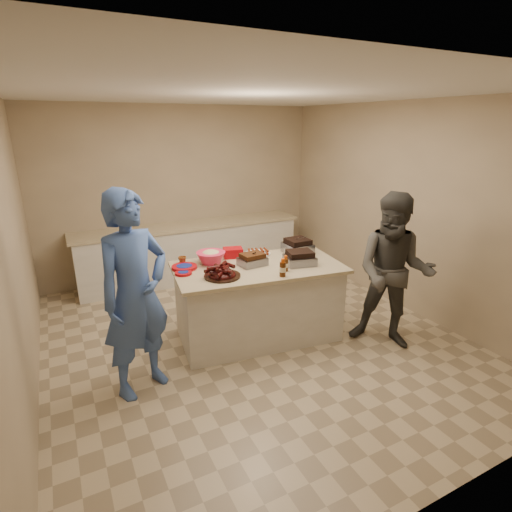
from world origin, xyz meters
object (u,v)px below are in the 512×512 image
rib_platter (222,277)px  bbq_bottle_b (285,271)px  mustard_bottle (248,263)px  bbq_bottle_a (282,276)px  guest_gray (385,343)px  island (258,335)px  coleslaw_bowl (211,263)px  roasting_pan (297,253)px  guest_blue (145,386)px  plastic_cup (183,264)px

rib_platter → bbq_bottle_b: bbq_bottle_b is taller
bbq_bottle_b → mustard_bottle: (-0.25, 0.42, 0.00)m
rib_platter → bbq_bottle_a: (0.57, -0.27, 0.00)m
mustard_bottle → guest_gray: size_ratio=0.07×
bbq_bottle_a → island: bearing=100.9°
guest_gray → coleslaw_bowl: bearing=-165.0°
island → rib_platter: size_ratio=4.87×
rib_platter → mustard_bottle: bearing=32.5°
roasting_pan → mustard_bottle: size_ratio=2.50×
rib_platter → guest_blue: bearing=-166.0°
guest_blue → plastic_cup: bearing=25.7°
bbq_bottle_a → bbq_bottle_b: bearing=48.3°
bbq_bottle_b → guest_blue: bearing=-177.1°
coleslaw_bowl → plastic_cup: size_ratio=3.61×
island → mustard_bottle: size_ratio=15.26×
coleslaw_bowl → guest_blue: bearing=-144.9°
coleslaw_bowl → bbq_bottle_b: 0.87m
rib_platter → island: bearing=15.5°
island → mustard_bottle: bearing=121.8°
island → bbq_bottle_b: size_ratio=10.73×
island → roasting_pan: size_ratio=6.10×
rib_platter → bbq_bottle_b: bearing=-12.5°
roasting_pan → guest_gray: size_ratio=0.18×
roasting_pan → bbq_bottle_b: bbq_bottle_b is taller
coleslaw_bowl → plastic_cup: (-0.30, 0.12, 0.00)m
roasting_pan → guest_blue: bearing=-164.9°
bbq_bottle_a → guest_blue: size_ratio=0.10×
mustard_bottle → guest_gray: 1.85m
roasting_pan → coleslaw_bowl: bearing=173.5°
island → guest_gray: size_ratio=1.08×
coleslaw_bowl → bbq_bottle_a: size_ratio=1.71×
coleslaw_bowl → guest_blue: 1.49m
plastic_cup → guest_gray: (1.98, -1.26, -0.89)m
guest_blue → rib_platter: bearing=-10.3°
plastic_cup → guest_gray: size_ratio=0.05×
island → rib_platter: bearing=-156.9°
rib_platter → guest_blue: size_ratio=0.20×
bbq_bottle_b → guest_blue: 1.84m
rib_platter → bbq_bottle_b: (0.68, -0.15, 0.00)m
rib_platter → guest_gray: bearing=-21.6°
bbq_bottle_b → guest_gray: 1.48m
rib_platter → plastic_cup: (-0.25, 0.58, 0.00)m
bbq_bottle_a → plastic_cup: (-0.82, 0.85, 0.00)m
mustard_bottle → guest_blue: (-1.36, -0.51, -0.89)m
mustard_bottle → plastic_cup: 0.75m
mustard_bottle → plastic_cup: (-0.68, 0.30, 0.00)m
bbq_bottle_b → guest_blue: (-1.61, -0.08, -0.89)m
roasting_pan → bbq_bottle_b: 0.67m
plastic_cup → rib_platter: bearing=-66.4°
rib_platter → roasting_pan: (1.14, 0.33, 0.00)m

